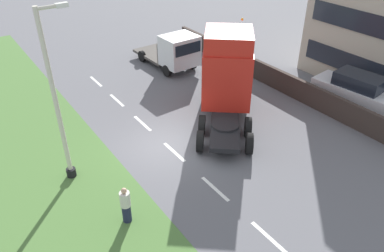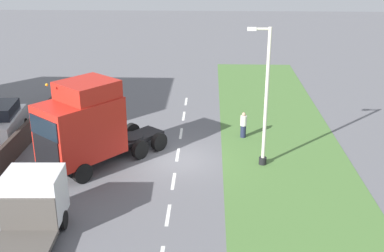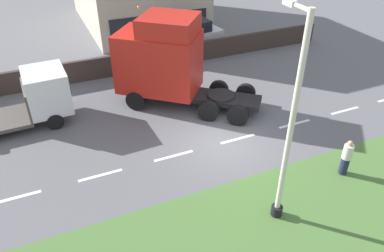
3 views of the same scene
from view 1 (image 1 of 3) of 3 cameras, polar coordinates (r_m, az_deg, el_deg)
name	(u,v)px [view 1 (image 1 of 3)]	position (r m, az deg, el deg)	size (l,w,h in m)	color
ground_plane	(167,145)	(18.56, -3.88, -2.92)	(120.00, 120.00, 0.00)	slate
grass_verge	(44,192)	(16.99, -21.63, -9.37)	(7.00, 44.00, 0.01)	#4C7538
lane_markings	(174,152)	(18.06, -2.72, -3.97)	(0.16, 21.00, 0.00)	white
boundary_wall	(294,87)	(23.43, 15.25, 5.73)	(0.25, 24.00, 1.29)	#382D28
lorry_cab	(227,71)	(20.57, 5.35, 8.31)	(6.44, 7.02, 4.84)	black
flatbed_truck	(176,52)	(26.00, -2.51, 11.26)	(2.51, 5.59, 2.59)	silver
parked_car	(355,92)	(23.15, 23.61, 4.78)	(2.35, 4.81, 2.10)	silver
lamp_post	(59,110)	(15.67, -19.60, 2.29)	(1.32, 0.41, 7.37)	black
pedestrian	(126,205)	(14.36, -10.06, -11.82)	(0.39, 0.39, 1.62)	#1E233D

